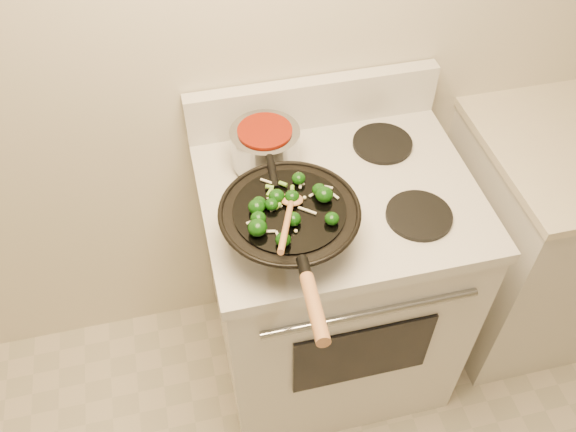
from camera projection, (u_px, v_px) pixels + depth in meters
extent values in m
cube|color=silver|center=(330.00, 288.00, 2.08)|extent=(0.76, 0.64, 0.88)
cube|color=silver|center=(339.00, 194.00, 1.73)|extent=(0.78, 0.66, 0.04)
cube|color=silver|center=(313.00, 102.00, 1.85)|extent=(0.78, 0.05, 0.16)
cylinder|color=#909398|center=(371.00, 313.00, 1.61)|extent=(0.60, 0.02, 0.02)
cube|color=black|center=(363.00, 355.00, 1.78)|extent=(0.42, 0.01, 0.28)
cylinder|color=black|center=(289.00, 239.00, 1.59)|extent=(0.18, 0.18, 0.01)
cylinder|color=black|center=(419.00, 215.00, 1.64)|extent=(0.18, 0.18, 0.01)
cylinder|color=black|center=(266.00, 162.00, 1.78)|extent=(0.18, 0.18, 0.01)
cylinder|color=black|center=(382.00, 143.00, 1.84)|extent=(0.18, 0.18, 0.01)
cube|color=silver|center=(561.00, 236.00, 2.23)|extent=(0.75, 0.60, 0.88)
torus|color=black|center=(289.00, 211.00, 1.51)|extent=(0.36, 0.36, 0.01)
cylinder|color=black|center=(289.00, 210.00, 1.51)|extent=(0.28, 0.28, 0.01)
cylinder|color=black|center=(304.00, 267.00, 1.35)|extent=(0.03, 0.06, 0.04)
cylinder|color=#AA6F42|center=(315.00, 308.00, 1.26)|extent=(0.04, 0.19, 0.06)
ellipsoid|color=#0C3408|center=(293.00, 219.00, 1.46)|extent=(0.04, 0.04, 0.03)
cylinder|color=#417C2C|center=(298.00, 221.00, 1.47)|extent=(0.01, 0.02, 0.01)
ellipsoid|color=#0C3408|center=(271.00, 204.00, 1.50)|extent=(0.03, 0.03, 0.03)
ellipsoid|color=#0C3408|center=(259.00, 203.00, 1.50)|extent=(0.03, 0.03, 0.03)
ellipsoid|color=#0C3408|center=(258.00, 218.00, 1.46)|extent=(0.04, 0.04, 0.03)
cylinder|color=#417C2C|center=(263.00, 220.00, 1.47)|extent=(0.02, 0.02, 0.01)
ellipsoid|color=#0C3408|center=(257.00, 207.00, 1.49)|extent=(0.04, 0.04, 0.04)
ellipsoid|color=#0C3408|center=(319.00, 190.00, 1.53)|extent=(0.04, 0.04, 0.03)
ellipsoid|color=#0C3408|center=(283.00, 240.00, 1.42)|extent=(0.04, 0.04, 0.03)
cylinder|color=#417C2C|center=(288.00, 241.00, 1.43)|extent=(0.01, 0.01, 0.01)
ellipsoid|color=#0C3408|center=(257.00, 228.00, 1.44)|extent=(0.05, 0.05, 0.04)
ellipsoid|color=#0C3408|center=(299.00, 178.00, 1.56)|extent=(0.04, 0.04, 0.03)
ellipsoid|color=#0C3408|center=(292.00, 197.00, 1.51)|extent=(0.04, 0.04, 0.03)
cylinder|color=#417C2C|center=(296.00, 198.00, 1.52)|extent=(0.02, 0.02, 0.01)
ellipsoid|color=#0C3408|center=(332.00, 219.00, 1.46)|extent=(0.04, 0.04, 0.03)
ellipsoid|color=#0C3408|center=(277.00, 196.00, 1.51)|extent=(0.04, 0.04, 0.03)
ellipsoid|color=#0C3408|center=(324.00, 194.00, 1.51)|extent=(0.05, 0.05, 0.04)
cylinder|color=#417C2C|center=(329.00, 197.00, 1.52)|extent=(0.02, 0.02, 0.01)
cube|color=beige|center=(268.00, 231.00, 1.45)|extent=(0.03, 0.01, 0.00)
cube|color=beige|center=(307.00, 210.00, 1.50)|extent=(0.04, 0.04, 0.00)
cube|color=beige|center=(301.00, 178.00, 1.57)|extent=(0.01, 0.05, 0.00)
cube|color=beige|center=(270.00, 202.00, 1.52)|extent=(0.01, 0.04, 0.00)
cube|color=beige|center=(276.00, 208.00, 1.50)|extent=(0.04, 0.02, 0.00)
cube|color=beige|center=(332.00, 194.00, 1.54)|extent=(0.03, 0.04, 0.00)
cube|color=beige|center=(254.00, 221.00, 1.47)|extent=(0.04, 0.02, 0.00)
cube|color=beige|center=(267.00, 182.00, 1.56)|extent=(0.03, 0.03, 0.00)
cube|color=beige|center=(301.00, 181.00, 1.56)|extent=(0.02, 0.05, 0.00)
cube|color=beige|center=(279.00, 237.00, 1.44)|extent=(0.01, 0.04, 0.00)
cube|color=beige|center=(325.00, 187.00, 1.55)|extent=(0.04, 0.02, 0.00)
cube|color=beige|center=(316.00, 192.00, 1.54)|extent=(0.05, 0.03, 0.00)
cylinder|color=#67A133|center=(292.00, 189.00, 1.54)|extent=(0.03, 0.02, 0.01)
cylinder|color=#67A133|center=(269.00, 187.00, 1.54)|extent=(0.02, 0.03, 0.02)
cylinder|color=#67A133|center=(283.00, 184.00, 1.55)|extent=(0.02, 0.02, 0.01)
cylinder|color=#67A133|center=(270.00, 192.00, 1.53)|extent=(0.02, 0.02, 0.01)
cylinder|color=#67A133|center=(330.00, 218.00, 1.47)|extent=(0.01, 0.02, 0.01)
cylinder|color=#67A133|center=(278.00, 206.00, 1.50)|extent=(0.02, 0.02, 0.02)
sphere|color=#F5E9AC|center=(296.00, 231.00, 1.45)|extent=(0.01, 0.01, 0.01)
sphere|color=#F5E9AC|center=(277.00, 203.00, 1.51)|extent=(0.01, 0.01, 0.01)
sphere|color=#F5E9AC|center=(305.00, 198.00, 1.52)|extent=(0.01, 0.01, 0.01)
ellipsoid|color=#AA6F42|center=(292.00, 200.00, 1.51)|extent=(0.07, 0.06, 0.02)
cylinder|color=#AA6F42|center=(286.00, 225.00, 1.40)|extent=(0.09, 0.23, 0.10)
cylinder|color=#909398|center=(265.00, 146.00, 1.74)|extent=(0.20, 0.20, 0.11)
cylinder|color=#711305|center=(265.00, 131.00, 1.69)|extent=(0.15, 0.15, 0.01)
cylinder|color=black|center=(272.00, 172.00, 1.60)|extent=(0.03, 0.12, 0.02)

